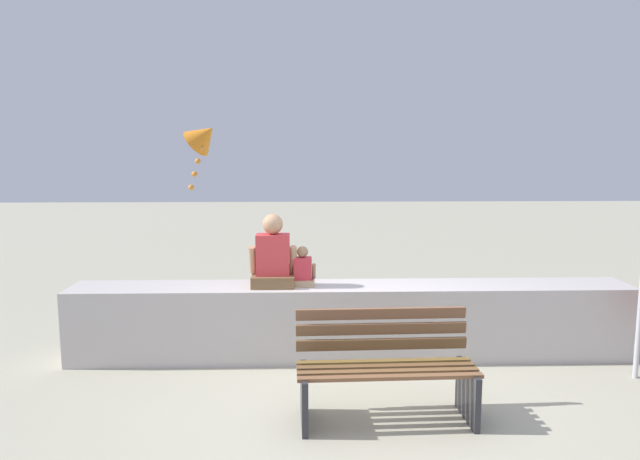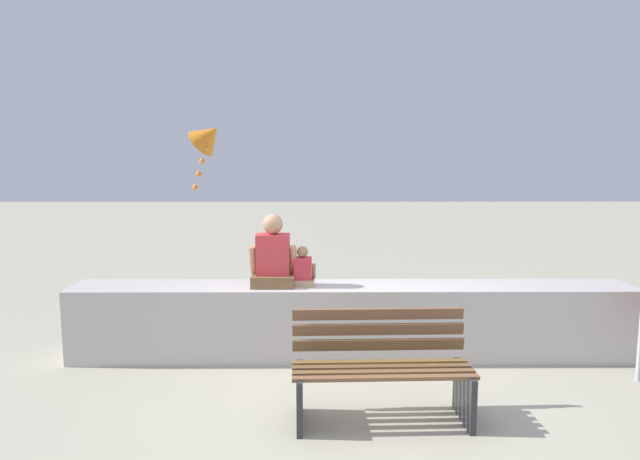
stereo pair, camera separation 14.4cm
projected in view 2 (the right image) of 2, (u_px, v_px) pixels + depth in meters
The scene contains 6 objects.
ground_plane at pixel (358, 396), 5.24m from camera, with size 40.00×40.00×0.00m, color #B0AB93.
seawall_ledge at pixel (352, 321), 6.20m from camera, with size 6.01×0.61×0.80m, color beige.
park_bench at pixel (381, 371), 4.77m from camera, with size 1.50×0.65×0.88m.
person_adult at pixel (273, 258), 6.09m from camera, with size 0.51×0.37×0.77m.
person_child at pixel (303, 270), 6.11m from camera, with size 0.28×0.21×0.43m.
kite_orange at pixel (208, 137), 8.30m from camera, with size 0.69×0.73×1.05m.
Camera 2 is at (-0.38, -4.98, 2.23)m, focal length 32.17 mm.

